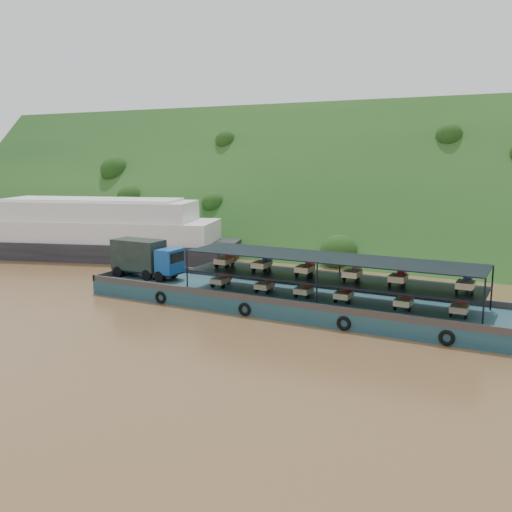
% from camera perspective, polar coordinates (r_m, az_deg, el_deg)
% --- Properties ---
extents(ground, '(160.00, 160.00, 0.00)m').
position_cam_1_polar(ground, '(49.06, 0.44, -4.41)').
color(ground, brown).
rests_on(ground, ground).
extents(hillside, '(140.00, 39.60, 39.60)m').
position_cam_1_polar(hillside, '(82.12, 12.02, 1.24)').
color(hillside, '#163A15').
rests_on(hillside, ground).
extents(cargo_barge, '(35.00, 7.18, 4.63)m').
position_cam_1_polar(cargo_barge, '(46.61, 1.73, -3.73)').
color(cargo_barge, '#15394A').
rests_on(cargo_barge, ground).
extents(passenger_ferry, '(36.17, 18.96, 7.12)m').
position_cam_1_polar(passenger_ferry, '(72.18, -15.88, 2.36)').
color(passenger_ferry, black).
rests_on(passenger_ferry, ground).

